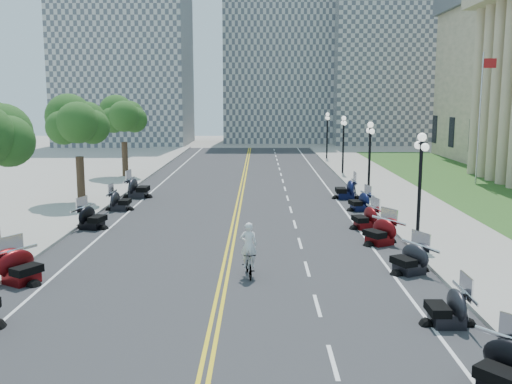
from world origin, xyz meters
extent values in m
plane|color=gray|center=(0.00, 0.00, 0.00)|extent=(160.00, 160.00, 0.00)
cube|color=#333335|center=(0.00, 10.00, 0.00)|extent=(16.00, 90.00, 0.01)
cube|color=yellow|center=(-0.12, 10.00, 0.01)|extent=(0.12, 90.00, 0.00)
cube|color=yellow|center=(0.12, 10.00, 0.01)|extent=(0.12, 90.00, 0.00)
cube|color=white|center=(6.40, 10.00, 0.01)|extent=(0.12, 90.00, 0.00)
cube|color=white|center=(-6.40, 10.00, 0.01)|extent=(0.12, 90.00, 0.00)
cube|color=white|center=(3.20, -8.00, 0.01)|extent=(0.12, 2.00, 0.00)
cube|color=white|center=(3.20, -4.00, 0.01)|extent=(0.12, 2.00, 0.00)
cube|color=white|center=(3.20, 0.00, 0.01)|extent=(0.12, 2.00, 0.00)
cube|color=white|center=(3.20, 4.00, 0.01)|extent=(0.12, 2.00, 0.00)
cube|color=white|center=(3.20, 8.00, 0.01)|extent=(0.12, 2.00, 0.00)
cube|color=white|center=(3.20, 12.00, 0.01)|extent=(0.12, 2.00, 0.00)
cube|color=white|center=(3.20, 16.00, 0.01)|extent=(0.12, 2.00, 0.00)
cube|color=white|center=(3.20, 20.00, 0.01)|extent=(0.12, 2.00, 0.00)
cube|color=white|center=(3.20, 24.00, 0.01)|extent=(0.12, 2.00, 0.00)
cube|color=white|center=(3.20, 28.00, 0.01)|extent=(0.12, 2.00, 0.00)
cube|color=white|center=(3.20, 32.00, 0.01)|extent=(0.12, 2.00, 0.00)
cube|color=white|center=(3.20, 36.00, 0.01)|extent=(0.12, 2.00, 0.00)
cube|color=white|center=(3.20, 40.00, 0.01)|extent=(0.12, 2.00, 0.00)
cube|color=white|center=(3.20, 44.00, 0.01)|extent=(0.12, 2.00, 0.00)
cube|color=white|center=(3.20, 48.00, 0.01)|extent=(0.12, 2.00, 0.00)
cube|color=white|center=(3.20, 52.00, 0.01)|extent=(0.12, 2.00, 0.00)
cube|color=#9E9991|center=(10.50, 10.00, 0.07)|extent=(5.00, 90.00, 0.15)
cube|color=#9E9991|center=(-10.50, 10.00, 0.07)|extent=(5.00, 90.00, 0.15)
cube|color=#356023|center=(17.50, 18.00, 0.05)|extent=(9.00, 60.00, 0.10)
cube|color=gray|center=(-18.00, 62.00, 13.00)|extent=(18.00, 14.00, 26.00)
cube|color=gray|center=(4.00, 68.00, 15.00)|extent=(16.00, 12.00, 30.00)
cube|color=gray|center=(22.00, 65.00, 11.00)|extent=(20.00, 14.00, 22.00)
imported|color=#A51414|center=(0.92, -0.98, 0.49)|extent=(0.68, 1.68, 0.98)
imported|color=white|center=(0.92, -0.98, 1.85)|extent=(0.63, 0.42, 1.74)
camera|label=1|loc=(1.33, -21.59, 6.63)|focal=40.00mm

